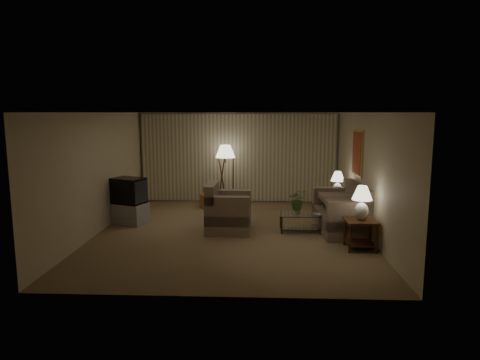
# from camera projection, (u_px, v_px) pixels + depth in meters

# --- Properties ---
(ground) EXTENTS (7.00, 7.00, 0.00)m
(ground) POSITION_uv_depth(u_px,v_px,m) (231.00, 232.00, 9.78)
(ground) COLOR olive
(ground) RESTS_ON ground
(room_shell) EXTENTS (6.04, 7.02, 2.72)m
(room_shell) POSITION_uv_depth(u_px,v_px,m) (236.00, 150.00, 11.00)
(room_shell) COLOR beige
(room_shell) RESTS_ON ground
(sofa) EXTENTS (2.00, 1.12, 0.86)m
(sofa) POSITION_uv_depth(u_px,v_px,m) (340.00, 213.00, 9.82)
(sofa) COLOR gray
(sofa) RESTS_ON ground
(armchair) EXTENTS (1.10, 1.04, 0.88)m
(armchair) POSITION_uv_depth(u_px,v_px,m) (229.00, 212.00, 9.78)
(armchair) COLOR gray
(armchair) RESTS_ON ground
(side_table_near) EXTENTS (0.61, 0.61, 0.60)m
(side_table_near) POSITION_uv_depth(u_px,v_px,m) (361.00, 229.00, 8.49)
(side_table_near) COLOR #391D0F
(side_table_near) RESTS_ON ground
(side_table_far) EXTENTS (0.50, 0.42, 0.60)m
(side_table_far) POSITION_uv_depth(u_px,v_px,m) (337.00, 203.00, 11.06)
(side_table_far) COLOR #391D0F
(side_table_far) RESTS_ON ground
(table_lamp_near) EXTENTS (0.40, 0.40, 0.68)m
(table_lamp_near) POSITION_uv_depth(u_px,v_px,m) (362.00, 200.00, 8.40)
(table_lamp_near) COLOR white
(table_lamp_near) RESTS_ON side_table_near
(table_lamp_far) EXTENTS (0.36, 0.36, 0.61)m
(table_lamp_far) POSITION_uv_depth(u_px,v_px,m) (338.00, 181.00, 10.97)
(table_lamp_far) COLOR white
(table_lamp_far) RESTS_ON side_table_far
(coffee_table) EXTENTS (1.17, 0.64, 0.41)m
(coffee_table) POSITION_uv_depth(u_px,v_px,m) (304.00, 220.00, 9.78)
(coffee_table) COLOR silver
(coffee_table) RESTS_ON ground
(tv_cabinet) EXTENTS (1.22, 1.13, 0.50)m
(tv_cabinet) POSITION_uv_depth(u_px,v_px,m) (130.00, 213.00, 10.52)
(tv_cabinet) COLOR #A5A5A8
(tv_cabinet) RESTS_ON ground
(crt_tv) EXTENTS (1.11, 1.05, 0.63)m
(crt_tv) POSITION_uv_depth(u_px,v_px,m) (129.00, 191.00, 10.43)
(crt_tv) COLOR black
(crt_tv) RESTS_ON tv_cabinet
(floor_lamp) EXTENTS (0.58, 0.58, 1.78)m
(floor_lamp) POSITION_uv_depth(u_px,v_px,m) (225.00, 174.00, 12.49)
(floor_lamp) COLOR #391D0F
(floor_lamp) RESTS_ON ground
(ottoman) EXTENTS (0.65, 0.65, 0.40)m
(ottoman) POSITION_uv_depth(u_px,v_px,m) (210.00, 200.00, 12.32)
(ottoman) COLOR #9B5934
(ottoman) RESTS_ON ground
(vase) EXTENTS (0.16, 0.16, 0.13)m
(vase) POSITION_uv_depth(u_px,v_px,m) (297.00, 211.00, 9.76)
(vase) COLOR white
(vase) RESTS_ON coffee_table
(flowers) EXTENTS (0.44, 0.39, 0.47)m
(flowers) POSITION_uv_depth(u_px,v_px,m) (298.00, 198.00, 9.71)
(flowers) COLOR #457333
(flowers) RESTS_ON vase
(book) EXTENTS (0.25, 0.26, 0.02)m
(book) POSITION_uv_depth(u_px,v_px,m) (316.00, 215.00, 9.65)
(book) COLOR olive
(book) RESTS_ON coffee_table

